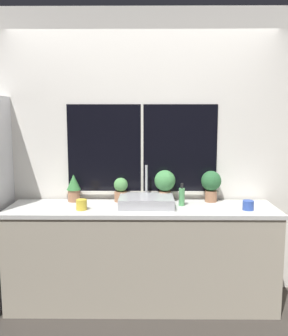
{
  "coord_description": "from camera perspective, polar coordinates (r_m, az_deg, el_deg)",
  "views": [
    {
      "loc": [
        0.05,
        -2.96,
        1.73
      ],
      "look_at": [
        0.02,
        0.28,
        1.26
      ],
      "focal_mm": 40.0,
      "sensor_mm": 36.0,
      "label": 1
    }
  ],
  "objects": [
    {
      "name": "ground_plane",
      "position": [
        3.43,
        -0.42,
        -22.04
      ],
      "size": [
        14.0,
        14.0,
        0.0
      ],
      "primitive_type": "plane",
      "color": "#38332D"
    },
    {
      "name": "wall_back",
      "position": [
        3.61,
        -0.28,
        2.23
      ],
      "size": [
        8.0,
        0.09,
        2.7
      ],
      "color": "silver",
      "rests_on": "ground_plane"
    },
    {
      "name": "counter",
      "position": [
        3.48,
        -0.35,
        -13.21
      ],
      "size": [
        2.39,
        0.58,
        0.91
      ],
      "color": "#B2A893",
      "rests_on": "ground_plane"
    },
    {
      "name": "sink",
      "position": [
        3.35,
        0.36,
        -5.08
      ],
      "size": [
        0.48,
        0.41,
        0.34
      ],
      "color": "#ADADB2",
      "rests_on": "counter"
    },
    {
      "name": "potted_plant_far_left",
      "position": [
        3.58,
        -10.66,
        -2.85
      ],
      "size": [
        0.13,
        0.13,
        0.26
      ],
      "color": "#9E6B4C",
      "rests_on": "counter"
    },
    {
      "name": "potted_plant_center_left",
      "position": [
        3.53,
        -3.55,
        -3.25
      ],
      "size": [
        0.13,
        0.13,
        0.23
      ],
      "color": "#9E6B4C",
      "rests_on": "counter"
    },
    {
      "name": "potted_plant_center_right",
      "position": [
        3.51,
        3.2,
        -2.27
      ],
      "size": [
        0.2,
        0.2,
        0.3
      ],
      "color": "#9E6B4C",
      "rests_on": "counter"
    },
    {
      "name": "potted_plant_far_right",
      "position": [
        3.56,
        10.19,
        -2.32
      ],
      "size": [
        0.19,
        0.19,
        0.29
      ],
      "color": "#9E6B4C",
      "rests_on": "counter"
    },
    {
      "name": "soap_bottle",
      "position": [
        3.39,
        5.77,
        -4.32
      ],
      "size": [
        0.05,
        0.05,
        0.2
      ],
      "color": "#519E5B",
      "rests_on": "counter"
    },
    {
      "name": "mug_blue",
      "position": [
        3.35,
        15.59,
        -5.49
      ],
      "size": [
        0.1,
        0.1,
        0.08
      ],
      "color": "#3351AD",
      "rests_on": "counter"
    },
    {
      "name": "mug_yellow",
      "position": [
        3.28,
        -9.5,
        -5.54
      ],
      "size": [
        0.09,
        0.09,
        0.09
      ],
      "color": "gold",
      "rests_on": "counter"
    }
  ]
}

